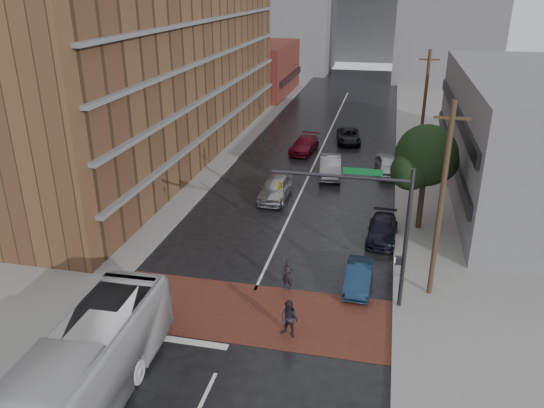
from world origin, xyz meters
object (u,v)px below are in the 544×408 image
at_px(car_travel_a, 276,188).
at_px(car_parked_far, 387,165).
at_px(transit_bus, 74,385).
at_px(pedestrian_b, 289,319).
at_px(pedestrian_a, 288,275).
at_px(car_travel_c, 304,145).
at_px(car_parked_mid, 382,230).
at_px(suv_travel, 349,136).
at_px(car_parked_near, 359,277).
at_px(car_travel_b, 330,166).

height_order(car_travel_a, car_parked_far, car_travel_a).
relative_size(transit_bus, pedestrian_b, 6.55).
bearing_deg(pedestrian_a, car_travel_c, 99.55).
bearing_deg(car_travel_a, transit_bus, -94.97).
xyz_separation_m(car_parked_mid, car_parked_far, (0.06, 12.55, 0.12)).
xyz_separation_m(suv_travel, car_parked_mid, (3.90, -21.35, -0.04)).
bearing_deg(car_parked_near, car_travel_c, 106.76).
distance_m(pedestrian_a, car_parked_near, 3.70).
relative_size(suv_travel, car_parked_mid, 1.11).
relative_size(transit_bus, car_parked_far, 2.71).
bearing_deg(pedestrian_b, suv_travel, 108.15).
height_order(car_travel_b, suv_travel, car_travel_b).
xyz_separation_m(car_travel_a, car_parked_far, (7.93, 7.43, -0.09)).
distance_m(pedestrian_a, pedestrian_b, 3.98).
bearing_deg(pedestrian_a, pedestrian_b, -75.97).
distance_m(pedestrian_a, suv_travel, 28.38).
xyz_separation_m(pedestrian_b, car_travel_c, (-3.93, 28.11, -0.20)).
bearing_deg(car_travel_a, suv_travel, 77.38).
bearing_deg(suv_travel, pedestrian_b, -97.97).
height_order(pedestrian_a, car_parked_near, pedestrian_a).
bearing_deg(car_travel_a, pedestrian_a, -73.81).
distance_m(car_travel_a, car_parked_mid, 9.39).
bearing_deg(car_parked_far, car_travel_c, 139.34).
xyz_separation_m(transit_bus, car_parked_mid, (10.28, 17.52, -1.02)).
xyz_separation_m(pedestrian_a, car_travel_a, (-3.27, 12.14, 0.00)).
bearing_deg(car_parked_far, transit_bus, -118.76).
bearing_deg(pedestrian_b, car_parked_far, 98.65).
relative_size(pedestrian_a, car_travel_c, 0.35).
height_order(car_parked_near, car_parked_far, car_parked_far).
xyz_separation_m(car_travel_c, car_parked_mid, (7.71, -17.19, -0.07)).
xyz_separation_m(car_travel_a, car_travel_b, (3.33, 5.93, -0.02)).
bearing_deg(car_travel_b, car_parked_near, -85.19).
xyz_separation_m(pedestrian_a, pedestrian_b, (0.81, -3.90, 0.07)).
relative_size(car_travel_a, car_travel_c, 1.01).
height_order(transit_bus, car_travel_a, transit_bus).
xyz_separation_m(pedestrian_b, car_travel_b, (-0.75, 21.96, -0.09)).
height_order(car_travel_a, car_parked_mid, car_travel_a).
distance_m(transit_bus, car_parked_mid, 20.34).
distance_m(transit_bus, pedestrian_b, 9.29).
xyz_separation_m(pedestrian_a, car_parked_far, (4.66, 19.57, -0.09)).
bearing_deg(transit_bus, car_travel_c, 84.28).
relative_size(pedestrian_b, car_parked_near, 0.48).
bearing_deg(car_travel_b, pedestrian_b, -94.80).
bearing_deg(car_parked_near, transit_bus, -128.06).
relative_size(transit_bus, suv_travel, 2.45).
relative_size(car_parked_near, car_parked_far, 0.86).
distance_m(pedestrian_a, car_travel_b, 18.07).
height_order(car_travel_c, car_parked_near, car_travel_c).
xyz_separation_m(transit_bus, car_travel_c, (2.57, 34.71, -0.95)).
bearing_deg(pedestrian_a, car_parked_far, 78.85).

